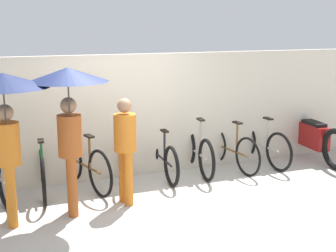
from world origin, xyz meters
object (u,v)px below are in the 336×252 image
(parked_bicycle_2, at_px, (42,170))
(parked_bicycle_7, at_px, (230,149))
(parked_bicycle_4, at_px, (124,158))
(parked_bicycle_5, at_px, (161,156))
(pedestrian_trailing, at_px, (125,144))
(parked_bicycle_8, at_px, (261,144))
(parked_bicycle_6, at_px, (197,152))
(pedestrian_leading, at_px, (4,104))
(motorcycle, at_px, (313,138))
(pedestrian_center, at_px, (69,100))
(parked_bicycle_3, at_px, (85,164))

(parked_bicycle_2, height_order, parked_bicycle_7, parked_bicycle_2)
(parked_bicycle_4, distance_m, parked_bicycle_5, 0.66)
(parked_bicycle_4, bearing_deg, pedestrian_trailing, 178.15)
(parked_bicycle_7, height_order, parked_bicycle_8, parked_bicycle_8)
(parked_bicycle_6, relative_size, pedestrian_leading, 0.85)
(parked_bicycle_5, height_order, pedestrian_leading, pedestrian_leading)
(parked_bicycle_5, xyz_separation_m, pedestrian_leading, (-2.51, -1.20, 1.25))
(parked_bicycle_8, distance_m, pedestrian_trailing, 3.09)
(parked_bicycle_6, xyz_separation_m, parked_bicycle_7, (0.66, -0.02, -0.01))
(parked_bicycle_2, xyz_separation_m, motorcycle, (5.08, -0.03, 0.04))
(parked_bicycle_7, relative_size, pedestrian_center, 0.83)
(pedestrian_trailing, xyz_separation_m, motorcycle, (4.02, 0.83, -0.47))
(parked_bicycle_5, relative_size, motorcycle, 0.81)
(pedestrian_leading, xyz_separation_m, motorcycle, (5.61, 1.08, -1.18))
(parked_bicycle_5, height_order, motorcycle, parked_bicycle_5)
(parked_bicycle_6, distance_m, pedestrian_leading, 3.59)
(parked_bicycle_5, xyz_separation_m, pedestrian_trailing, (-0.92, -0.96, 0.54))
(parked_bicycle_8, distance_m, pedestrian_center, 4.06)
(parked_bicycle_7, height_order, pedestrian_center, pedestrian_center)
(parked_bicycle_6, bearing_deg, motorcycle, -85.23)
(parked_bicycle_2, distance_m, parked_bicycle_4, 1.32)
(parked_bicycle_8, bearing_deg, parked_bicycle_2, 87.21)
(parked_bicycle_3, height_order, motorcycle, parked_bicycle_3)
(parked_bicycle_3, bearing_deg, parked_bicycle_2, 76.65)
(parked_bicycle_6, height_order, pedestrian_leading, pedestrian_leading)
(pedestrian_leading, distance_m, pedestrian_center, 0.79)
(pedestrian_trailing, bearing_deg, parked_bicycle_6, -157.61)
(parked_bicycle_5, bearing_deg, parked_bicycle_7, -88.99)
(pedestrian_center, distance_m, pedestrian_trailing, 1.09)
(parked_bicycle_4, height_order, parked_bicycle_5, parked_bicycle_4)
(parked_bicycle_6, height_order, pedestrian_trailing, pedestrian_trailing)
(parked_bicycle_5, relative_size, pedestrian_leading, 0.88)
(pedestrian_trailing, bearing_deg, parked_bicycle_2, -47.13)
(parked_bicycle_2, height_order, motorcycle, parked_bicycle_2)
(parked_bicycle_4, height_order, pedestrian_center, pedestrian_center)
(parked_bicycle_5, bearing_deg, pedestrian_leading, 119.21)
(parked_bicycle_2, distance_m, parked_bicycle_7, 3.30)
(parked_bicycle_6, bearing_deg, parked_bicycle_7, -85.29)
(pedestrian_center, bearing_deg, parked_bicycle_3, -104.03)
(parked_bicycle_8, bearing_deg, parked_bicycle_4, 85.82)
(pedestrian_center, xyz_separation_m, motorcycle, (4.82, 1.03, -1.18))
(parked_bicycle_6, height_order, pedestrian_center, pedestrian_center)
(pedestrian_center, bearing_deg, pedestrian_leading, 10.45)
(parked_bicycle_4, height_order, parked_bicycle_8, parked_bicycle_4)
(pedestrian_leading, xyz_separation_m, pedestrian_center, (0.79, 0.05, -0.00))
(parked_bicycle_4, xyz_separation_m, parked_bicycle_7, (1.98, -0.06, -0.03))
(parked_bicycle_2, height_order, parked_bicycle_3, parked_bicycle_3)
(parked_bicycle_3, height_order, pedestrian_leading, pedestrian_leading)
(parked_bicycle_4, bearing_deg, parked_bicycle_7, -78.10)
(parked_bicycle_6, distance_m, parked_bicycle_7, 0.66)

